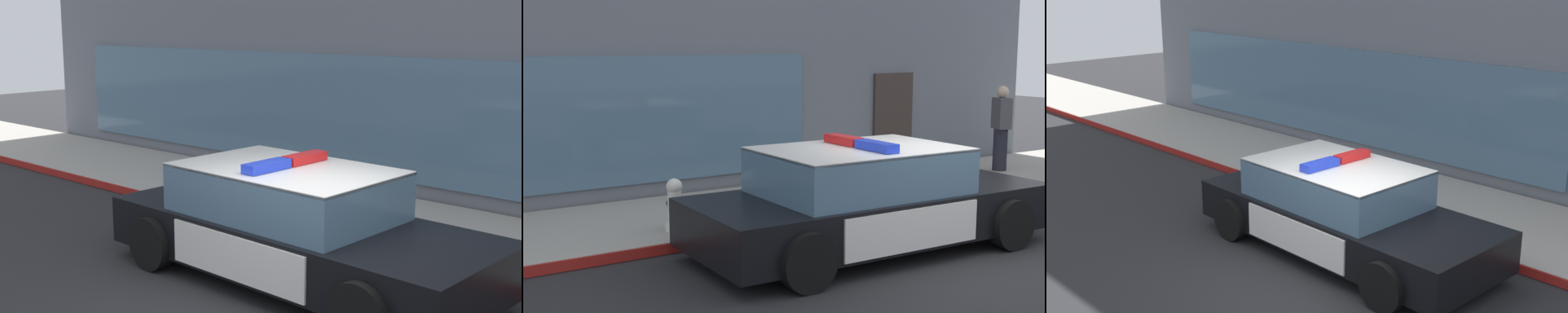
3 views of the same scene
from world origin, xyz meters
TOP-DOWN VIEW (x-y plane):
  - ground at (0.00, 0.00)m, footprint 48.00×48.00m
  - sidewalk at (0.00, 3.35)m, footprint 48.00×2.74m
  - curb_red_paint at (0.00, 1.96)m, footprint 28.80×0.04m
  - storefront_building at (-2.50, 9.67)m, footprint 18.87×9.90m
  - police_cruiser at (-0.78, 0.71)m, footprint 4.90×2.22m
  - fire_hydrant at (-2.69, 2.51)m, footprint 0.34×0.39m
  - pedestrian_on_sidewalk at (4.81, 3.33)m, footprint 0.39×0.47m

SIDE VIEW (x-z plane):
  - ground at x=0.00m, z-range 0.00..0.00m
  - sidewalk at x=0.00m, z-range 0.00..0.15m
  - curb_red_paint at x=0.00m, z-range 0.01..0.14m
  - fire_hydrant at x=-2.69m, z-range 0.14..0.86m
  - police_cruiser at x=-0.78m, z-range -0.07..1.43m
  - pedestrian_on_sidewalk at x=4.81m, z-range 0.16..1.87m
  - storefront_building at x=-2.50m, z-range 0.00..7.04m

